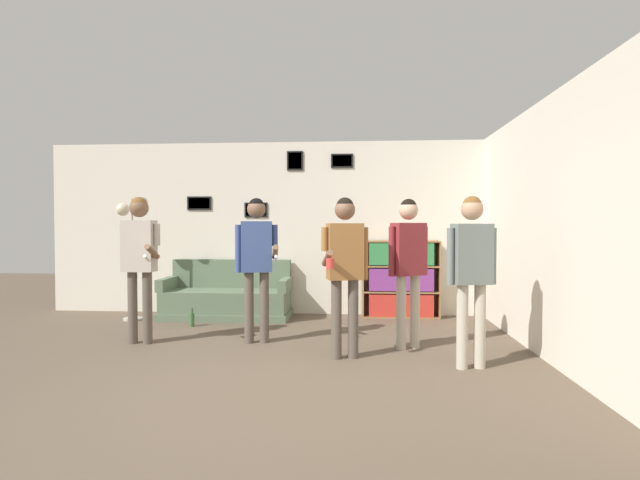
{
  "coord_description": "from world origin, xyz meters",
  "views": [
    {
      "loc": [
        0.91,
        -3.88,
        1.38
      ],
      "look_at": [
        0.47,
        1.95,
        1.22
      ],
      "focal_mm": 28.0,
      "sensor_mm": 36.0,
      "label": 1
    }
  ],
  "objects_px": {
    "person_spectator_far_right": "(472,263)",
    "person_player_foreground_center": "(257,254)",
    "bookshelf": "(401,279)",
    "person_player_foreground_left": "(139,253)",
    "bottle_on_floor": "(192,319)",
    "floor_lamp": "(132,226)",
    "person_spectator_near_bookshelf": "(408,257)",
    "couch": "(227,298)",
    "person_watcher_holding_cup": "(345,260)"
  },
  "relations": [
    {
      "from": "couch",
      "to": "person_player_foreground_left",
      "type": "height_order",
      "value": "person_player_foreground_left"
    },
    {
      "from": "person_spectator_far_right",
      "to": "floor_lamp",
      "type": "bearing_deg",
      "value": 153.6
    },
    {
      "from": "couch",
      "to": "floor_lamp",
      "type": "relative_size",
      "value": 1.05
    },
    {
      "from": "bookshelf",
      "to": "person_watcher_holding_cup",
      "type": "distance_m",
      "value": 2.59
    },
    {
      "from": "person_player_foreground_center",
      "to": "bookshelf",
      "type": "bearing_deg",
      "value": 44.37
    },
    {
      "from": "person_player_foreground_left",
      "to": "person_player_foreground_center",
      "type": "xyz_separation_m",
      "value": [
        1.36,
        0.14,
        -0.01
      ]
    },
    {
      "from": "couch",
      "to": "person_spectator_near_bookshelf",
      "type": "distance_m",
      "value": 3.17
    },
    {
      "from": "bookshelf",
      "to": "person_watcher_holding_cup",
      "type": "height_order",
      "value": "person_watcher_holding_cup"
    },
    {
      "from": "floor_lamp",
      "to": "person_watcher_holding_cup",
      "type": "height_order",
      "value": "floor_lamp"
    },
    {
      "from": "floor_lamp",
      "to": "person_player_foreground_center",
      "type": "bearing_deg",
      "value": -31.29
    },
    {
      "from": "person_watcher_holding_cup",
      "to": "bookshelf",
      "type": "bearing_deg",
      "value": 72.1
    },
    {
      "from": "bookshelf",
      "to": "person_player_foreground_left",
      "type": "xyz_separation_m",
      "value": [
        -3.2,
        -1.94,
        0.49
      ]
    },
    {
      "from": "person_spectator_far_right",
      "to": "bottle_on_floor",
      "type": "bearing_deg",
      "value": 152.11
    },
    {
      "from": "couch",
      "to": "floor_lamp",
      "type": "xyz_separation_m",
      "value": [
        -1.33,
        -0.32,
        1.1
      ]
    },
    {
      "from": "couch",
      "to": "person_spectator_near_bookshelf",
      "type": "xyz_separation_m",
      "value": [
        2.54,
        -1.75,
        0.75
      ]
    },
    {
      "from": "bookshelf",
      "to": "person_spectator_far_right",
      "type": "relative_size",
      "value": 0.7
    },
    {
      "from": "bookshelf",
      "to": "bottle_on_floor",
      "type": "relative_size",
      "value": 4.65
    },
    {
      "from": "couch",
      "to": "bookshelf",
      "type": "bearing_deg",
      "value": 4.34
    },
    {
      "from": "bookshelf",
      "to": "floor_lamp",
      "type": "xyz_separation_m",
      "value": [
        -3.95,
        -0.52,
        0.81
      ]
    },
    {
      "from": "person_spectator_near_bookshelf",
      "to": "bottle_on_floor",
      "type": "height_order",
      "value": "person_spectator_near_bookshelf"
    },
    {
      "from": "bottle_on_floor",
      "to": "floor_lamp",
      "type": "bearing_deg",
      "value": 158.83
    },
    {
      "from": "bookshelf",
      "to": "person_player_foreground_center",
      "type": "relative_size",
      "value": 0.68
    },
    {
      "from": "bookshelf",
      "to": "person_player_foreground_left",
      "type": "bearing_deg",
      "value": -148.74
    },
    {
      "from": "person_player_foreground_center",
      "to": "person_spectator_near_bookshelf",
      "type": "relative_size",
      "value": 1.01
    },
    {
      "from": "bookshelf",
      "to": "floor_lamp",
      "type": "relative_size",
      "value": 0.64
    },
    {
      "from": "couch",
      "to": "person_spectator_far_right",
      "type": "bearing_deg",
      "value": -39.21
    },
    {
      "from": "couch",
      "to": "person_spectator_near_bookshelf",
      "type": "relative_size",
      "value": 1.13
    },
    {
      "from": "bookshelf",
      "to": "person_watcher_holding_cup",
      "type": "relative_size",
      "value": 0.69
    },
    {
      "from": "floor_lamp",
      "to": "person_spectator_far_right",
      "type": "xyz_separation_m",
      "value": [
        4.39,
        -2.18,
        -0.36
      ]
    },
    {
      "from": "person_player_foreground_center",
      "to": "person_watcher_holding_cup",
      "type": "bearing_deg",
      "value": -30.55
    },
    {
      "from": "person_player_foreground_left",
      "to": "person_spectator_near_bookshelf",
      "type": "xyz_separation_m",
      "value": [
        3.12,
        -0.01,
        -0.03
      ]
    },
    {
      "from": "floor_lamp",
      "to": "bottle_on_floor",
      "type": "height_order",
      "value": "floor_lamp"
    },
    {
      "from": "bottle_on_floor",
      "to": "couch",
      "type": "bearing_deg",
      "value": 66.79
    },
    {
      "from": "couch",
      "to": "bookshelf",
      "type": "height_order",
      "value": "bookshelf"
    },
    {
      "from": "floor_lamp",
      "to": "person_player_foreground_center",
      "type": "height_order",
      "value": "floor_lamp"
    },
    {
      "from": "person_watcher_holding_cup",
      "to": "person_player_foreground_center",
      "type": "bearing_deg",
      "value": 149.45
    },
    {
      "from": "floor_lamp",
      "to": "bottle_on_floor",
      "type": "bearing_deg",
      "value": -21.17
    },
    {
      "from": "person_player_foreground_left",
      "to": "person_spectator_near_bookshelf",
      "type": "relative_size",
      "value": 1.02
    },
    {
      "from": "person_player_foreground_left",
      "to": "person_spectator_far_right",
      "type": "xyz_separation_m",
      "value": [
        3.65,
        -0.76,
        -0.04
      ]
    },
    {
      "from": "bottle_on_floor",
      "to": "person_player_foreground_left",
      "type": "bearing_deg",
      "value": -104.89
    },
    {
      "from": "person_watcher_holding_cup",
      "to": "person_spectator_far_right",
      "type": "distance_m",
      "value": 1.26
    },
    {
      "from": "person_player_foreground_left",
      "to": "person_watcher_holding_cup",
      "type": "xyz_separation_m",
      "value": [
        2.42,
        -0.48,
        -0.03
      ]
    },
    {
      "from": "person_player_foreground_left",
      "to": "person_spectator_near_bookshelf",
      "type": "height_order",
      "value": "person_player_foreground_left"
    },
    {
      "from": "person_spectator_far_right",
      "to": "person_player_foreground_center",
      "type": "bearing_deg",
      "value": 158.51
    },
    {
      "from": "couch",
      "to": "bottle_on_floor",
      "type": "xyz_separation_m",
      "value": [
        -0.31,
        -0.72,
        -0.19
      ]
    },
    {
      "from": "bottle_on_floor",
      "to": "person_player_foreground_center",
      "type": "bearing_deg",
      "value": -39.17
    },
    {
      "from": "bookshelf",
      "to": "person_player_foreground_center",
      "type": "bearing_deg",
      "value": -135.63
    },
    {
      "from": "bookshelf",
      "to": "couch",
      "type": "bearing_deg",
      "value": -175.66
    },
    {
      "from": "floor_lamp",
      "to": "person_player_foreground_left",
      "type": "height_order",
      "value": "floor_lamp"
    },
    {
      "from": "person_player_foreground_left",
      "to": "bookshelf",
      "type": "bearing_deg",
      "value": 31.26
    }
  ]
}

